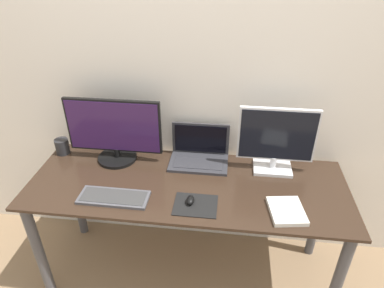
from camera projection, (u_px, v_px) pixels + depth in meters
The scene contains 10 objects.
wall_back at pixel (195, 79), 2.07m from camera, with size 7.00×0.05×2.50m.
desk at pixel (187, 201), 2.06m from camera, with size 1.85×0.67×0.77m.
monitor_left at pixel (114, 132), 2.10m from camera, with size 0.59×0.25×0.41m.
monitor_right at pixel (276, 140), 1.99m from camera, with size 0.45×0.16×0.41m.
laptop at pixel (199, 153), 2.16m from camera, with size 0.36×0.23×0.23m.
keyboard at pixel (114, 197), 1.87m from camera, with size 0.38×0.15×0.02m.
mousepad at pixel (196, 205), 1.82m from camera, with size 0.23×0.18×0.00m.
mouse at pixel (190, 200), 1.83m from camera, with size 0.04×0.07×0.04m.
book at pixel (287, 211), 1.77m from camera, with size 0.20×0.23×0.02m.
mug at pixel (62, 146), 2.24m from camera, with size 0.09×0.09×0.10m.
Camera 1 is at (0.22, -1.23, 2.00)m, focal length 32.00 mm.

